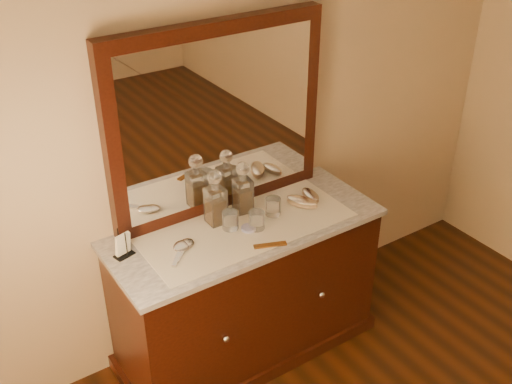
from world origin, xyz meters
The scene contains 18 objects.
dresser_cabinet centered at (0.00, 1.96, 0.41)m, with size 1.40×0.55×0.82m, color black.
dresser_plinth centered at (0.00, 1.96, 0.04)m, with size 1.46×0.59×0.08m, color black.
knob_left centered at (-0.30, 1.67, 0.45)m, with size 0.04×0.04×0.04m, color silver.
knob_right centered at (0.30, 1.67, 0.45)m, with size 0.04×0.04×0.04m, color silver.
marble_top centered at (0.00, 1.96, 0.83)m, with size 1.44×0.59×0.03m, color silver.
mirror_frame centered at (0.00, 2.20, 1.35)m, with size 1.20×0.08×1.00m, color black.
mirror_glass centered at (0.00, 2.17, 1.35)m, with size 1.06×0.01×0.86m, color white.
lace_runner centered at (0.00, 1.94, 0.85)m, with size 1.10×0.45×0.00m, color silver.
pin_dish centered at (-0.01, 1.91, 0.86)m, with size 0.08×0.08×0.01m, color white.
comb centered at (0.00, 1.73, 0.86)m, with size 0.16×0.03×0.01m, color brown.
napkin_rack centered at (-0.62, 2.06, 0.91)m, with size 0.11×0.08×0.14m.
decanter_left centered at (-0.11, 2.06, 0.97)m, with size 0.09×0.09×0.31m.
decanter_right centered at (0.07, 2.08, 0.97)m, with size 0.10×0.10×0.29m.
brush_near centered at (0.36, 1.94, 0.88)m, with size 0.16×0.19×0.05m.
brush_far centered at (0.44, 1.98, 0.87)m, with size 0.08×0.15×0.04m.
hand_mirror_outer centered at (-0.38, 1.94, 0.86)m, with size 0.18×0.19×0.02m.
hand_mirror_inner centered at (-0.35, 1.95, 0.86)m, with size 0.17×0.17×0.02m.
tumblers centered at (0.04, 1.94, 0.90)m, with size 0.34×0.16×0.09m.
Camera 1 is at (-1.39, -0.25, 2.60)m, focal length 42.78 mm.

